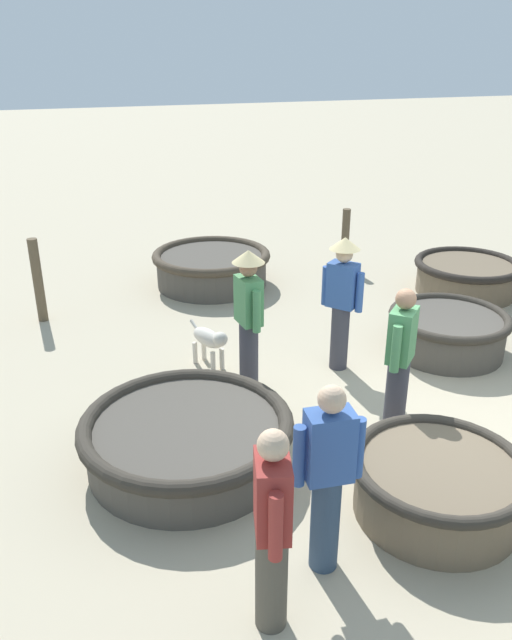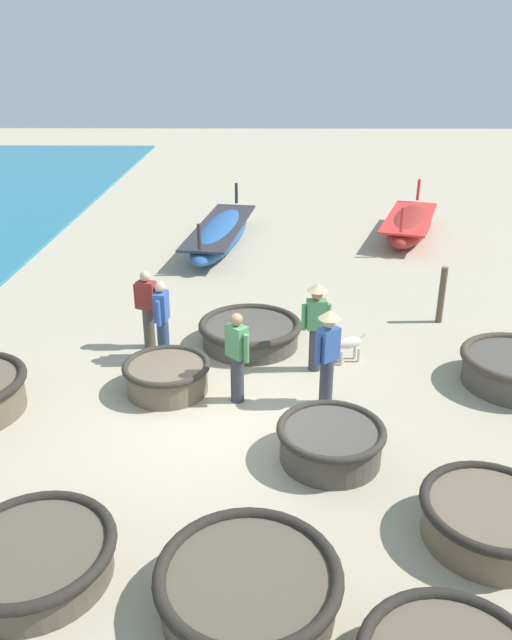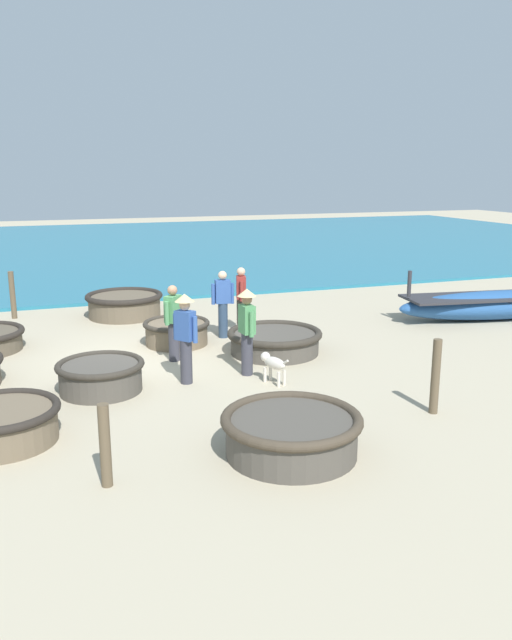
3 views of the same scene
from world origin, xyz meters
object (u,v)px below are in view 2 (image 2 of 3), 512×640
object	(u,v)px
coracle_far_left	(248,587)
long_boat_red_hull	(409,225)
fisherman_standing_right	(328,351)
fisherman_standing_left	(316,321)
fisherman_hauling	(162,319)
dog	(347,344)
coracle_far_right	(331,441)
long_boat_white_hull	(221,233)
fisherman_by_coracle	(147,307)
coracle_front_left	(490,518)
fisherman_crouching	(237,355)
coracle_beside_post	(167,376)
mooring_post_shoreline	(442,295)
coracle_weathered	(34,557)
coracle_front_right	(250,332)

from	to	relation	value
coracle_far_left	long_boat_red_hull	bearing A→B (deg)	71.64
long_boat_red_hull	fisherman_standing_right	xyz separation A→B (m)	(-3.51, -10.02, 0.55)
fisherman_standing_left	fisherman_hauling	xyz separation A→B (m)	(-2.79, 0.35, -0.12)
dog	coracle_far_right	bearing A→B (deg)	-101.34
dog	long_boat_white_hull	bearing A→B (deg)	110.37
fisherman_hauling	fisherman_by_coracle	bearing A→B (deg)	122.72
coracle_front_left	fisherman_standing_left	size ratio (longest dim) A/B	1.00
fisherman_crouching	fisherman_hauling	world-z (taller)	same
coracle_beside_post	fisherman_hauling	xyz separation A→B (m)	(-0.22, 1.15, 0.54)
fisherman_standing_right	dog	distance (m)	1.69
coracle_front_left	dog	bearing A→B (deg)	103.61
long_boat_red_hull	fisherman_standing_right	world-z (taller)	fisherman_standing_right
mooring_post_shoreline	fisherman_standing_left	bearing A→B (deg)	-142.20
coracle_far_left	mooring_post_shoreline	world-z (taller)	mooring_post_shoreline
long_boat_red_hull	fisherman_by_coracle	size ratio (longest dim) A/B	3.06
coracle_far_left	fisherman_by_coracle	distance (m)	6.59
fisherman_standing_right	dog	bearing A→B (deg)	70.51
coracle_beside_post	coracle_weathered	world-z (taller)	coracle_beside_post
long_boat_red_hull	fisherman_crouching	distance (m)	11.11
coracle_far_right	fisherman_standing_right	world-z (taller)	fisherman_standing_right
fisherman_standing_right	mooring_post_shoreline	xyz separation A→B (m)	(2.75, 3.41, -0.34)
coracle_far_right	coracle_weathered	bearing A→B (deg)	-147.85
fisherman_standing_right	fisherman_crouching	world-z (taller)	fisherman_standing_right
fisherman_crouching	fisherman_by_coracle	size ratio (longest dim) A/B	1.00
coracle_far_left	coracle_weathered	size ratio (longest dim) A/B	1.08
long_boat_red_hull	mooring_post_shoreline	bearing A→B (deg)	-96.54
fisherman_standing_left	coracle_front_left	bearing A→B (deg)	-68.04
coracle_far_right	fisherman_standing_left	size ratio (longest dim) A/B	0.93
fisherman_standing_left	fisherman_by_coracle	size ratio (longest dim) A/B	1.06
mooring_post_shoreline	coracle_front_left	bearing A→B (deg)	-99.72
coracle_far_right	fisherman_standing_left	xyz separation A→B (m)	(-0.01, 2.73, 0.66)
fisherman_crouching	coracle_front_left	bearing A→B (deg)	-45.75
dog	mooring_post_shoreline	xyz separation A→B (m)	(2.22, 1.91, 0.24)
fisherman_standing_left	fisherman_by_coracle	world-z (taller)	fisherman_standing_left
coracle_front_left	mooring_post_shoreline	world-z (taller)	mooring_post_shoreline
coracle_far_right	fisherman_standing_right	xyz separation A→B (m)	(0.08, 1.52, 0.66)
mooring_post_shoreline	dog	bearing A→B (deg)	-139.30
fisherman_hauling	long_boat_red_hull	bearing A→B (deg)	52.97
long_boat_white_hull	fisherman_standing_right	xyz separation A→B (m)	(2.27, -9.04, 0.57)
coracle_front_left	fisherman_standing_left	distance (m)	4.67
long_boat_white_hull	long_boat_red_hull	distance (m)	5.86
coracle_beside_post	long_boat_white_hull	world-z (taller)	long_boat_white_hull
coracle_beside_post	coracle_weathered	distance (m)	4.20
coracle_front_right	fisherman_crouching	distance (m)	2.22
fisherman_standing_left	fisherman_hauling	size ratio (longest dim) A/B	1.06
coracle_beside_post	long_boat_white_hull	size ratio (longest dim) A/B	0.25
fisherman_by_coracle	coracle_far_right	bearing A→B (deg)	-49.02
long_boat_red_hull	dog	distance (m)	9.03
long_boat_red_hull	fisherman_hauling	size ratio (longest dim) A/B	3.06
coracle_weathered	fisherman_hauling	bearing A→B (deg)	82.83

